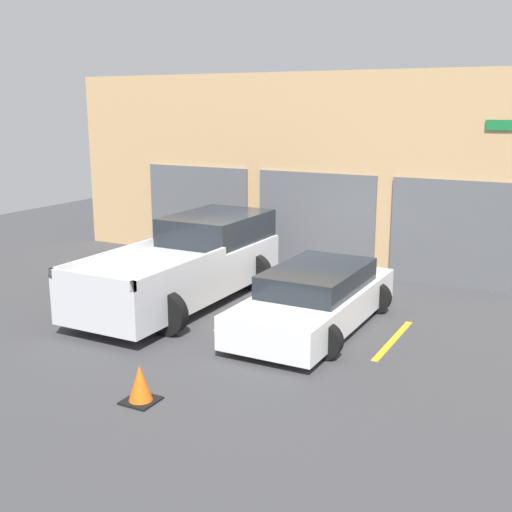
# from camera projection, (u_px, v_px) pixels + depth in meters

# --- Properties ---
(ground_plane) EXTENTS (28.00, 28.00, 0.00)m
(ground_plane) POSITION_uv_depth(u_px,v_px,m) (269.00, 300.00, 13.75)
(ground_plane) COLOR #3D3D3F
(shophouse_building) EXTENTS (15.10, 0.68, 4.88)m
(shophouse_building) POSITION_uv_depth(u_px,v_px,m) (328.00, 174.00, 16.03)
(shophouse_building) COLOR tan
(shophouse_building) RESTS_ON ground
(pickup_truck) EXTENTS (2.50, 5.40, 1.70)m
(pickup_truck) POSITION_uv_depth(u_px,v_px,m) (188.00, 264.00, 13.58)
(pickup_truck) COLOR silver
(pickup_truck) RESTS_ON ground
(sedan_white) EXTENTS (2.10, 4.41, 1.14)m
(sedan_white) POSITION_uv_depth(u_px,v_px,m) (316.00, 299.00, 12.02)
(sedan_white) COLOR white
(sedan_white) RESTS_ON ground
(parking_stripe_far_left) EXTENTS (0.12, 2.20, 0.01)m
(parking_stripe_far_left) POSITION_uv_depth(u_px,v_px,m) (124.00, 294.00, 14.20)
(parking_stripe_far_left) COLOR gold
(parking_stripe_far_left) RESTS_ON ground
(parking_stripe_left) EXTENTS (0.12, 2.20, 0.01)m
(parking_stripe_left) POSITION_uv_depth(u_px,v_px,m) (244.00, 314.00, 12.81)
(parking_stripe_left) COLOR gold
(parking_stripe_left) RESTS_ON ground
(parking_stripe_centre) EXTENTS (0.12, 2.20, 0.01)m
(parking_stripe_centre) POSITION_uv_depth(u_px,v_px,m) (393.00, 340.00, 11.42)
(parking_stripe_centre) COLOR gold
(parking_stripe_centre) RESTS_ON ground
(traffic_cone) EXTENTS (0.47, 0.47, 0.55)m
(traffic_cone) POSITION_uv_depth(u_px,v_px,m) (140.00, 385.00, 9.00)
(traffic_cone) COLOR black
(traffic_cone) RESTS_ON ground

